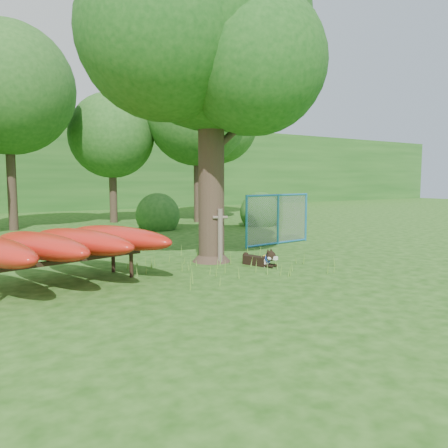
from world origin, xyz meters
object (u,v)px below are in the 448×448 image
kayak_rack (61,244)px  husky_dog (261,259)px  oak_tree (208,40)px  fence_section (278,219)px

kayak_rack → husky_dog: kayak_rack is taller
oak_tree → kayak_rack: size_ratio=1.97×
kayak_rack → fence_section: 7.25m
husky_dog → fence_section: (2.58, 2.48, 0.64)m
oak_tree → kayak_rack: (-3.69, -0.60, -4.56)m
kayak_rack → oak_tree: bearing=-3.0°
oak_tree → fence_section: bearing=21.3°
husky_dog → fence_section: fence_section is taller
oak_tree → husky_dog: bearing=-58.5°
husky_dog → kayak_rack: bearing=156.0°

